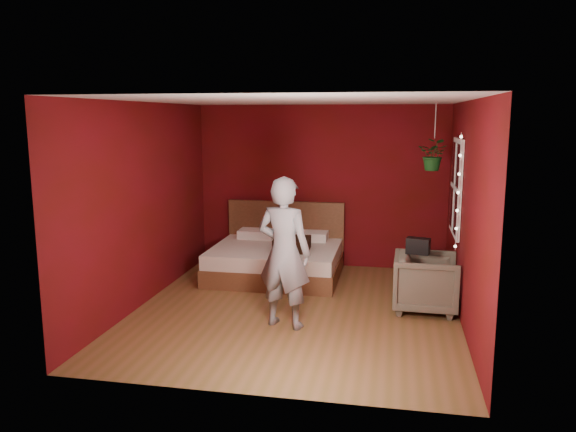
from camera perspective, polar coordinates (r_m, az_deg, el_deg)
The scene contains 10 objects.
floor at distance 7.21m, azimuth 0.84°, elevation -9.50°, with size 4.50×4.50×0.00m, color brown.
room_walls at distance 6.83m, azimuth 0.88°, elevation 3.89°, with size 4.04×4.54×2.62m.
window at distance 7.68m, azimuth 16.70°, elevation 2.81°, with size 0.05×0.97×1.27m.
fairy_lights at distance 7.16m, azimuth 16.91°, elevation 2.30°, with size 0.04×0.04×1.45m.
bed at distance 8.62m, azimuth -1.12°, elevation -4.30°, with size 1.91×1.63×1.05m.
person at distance 6.43m, azimuth -0.39°, elevation -3.75°, with size 0.64×0.42×1.76m, color slate.
armchair at distance 7.30m, azimuth 13.83°, elevation -6.58°, with size 0.77×0.79×0.72m, color #696553.
handbag at distance 7.19m, azimuth 13.08°, elevation -2.98°, with size 0.28×0.14×0.20m, color black.
throw_pillow at distance 8.24m, azimuth 0.41°, elevation -2.86°, with size 0.51×0.51×0.18m, color black.
hanging_plant at distance 7.82m, azimuth 14.60°, elevation 6.05°, with size 0.48×0.45×0.91m.
Camera 1 is at (1.18, -6.69, 2.42)m, focal length 35.00 mm.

